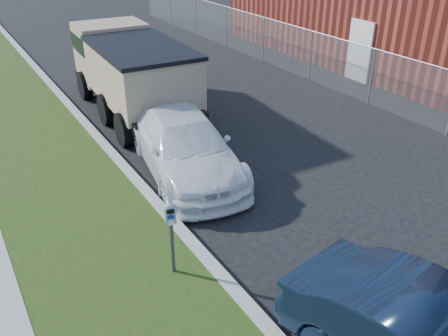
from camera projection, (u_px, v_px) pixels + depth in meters
ground at (305, 213)px, 9.96m from camera, size 120.00×120.00×0.00m
streetside at (7, 245)px, 8.89m from camera, size 6.12×50.00×0.15m
chainlink_fence at (311, 46)px, 17.38m from camera, size 0.06×30.06×30.00m
brick_building at (405, 3)px, 20.46m from camera, size 9.20×14.20×4.17m
parking_meter at (171, 224)px, 7.68m from camera, size 0.22×0.17×1.37m
white_wagon at (184, 145)px, 11.28m from camera, size 2.72×5.02×1.38m
dump_truck at (130, 69)px, 14.58m from camera, size 2.68×6.19×2.38m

